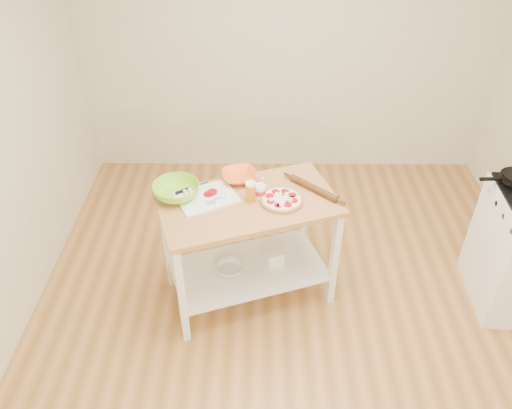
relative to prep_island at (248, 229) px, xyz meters
The scene contains 13 objects.
room_shell 0.86m from the prep_island, 45.37° to the right, with size 4.04×4.54×2.74m.
prep_island is the anchor object (origin of this frame).
pizza 0.35m from the prep_island, ahead, with size 0.30×0.30×0.05m.
cutting_board 0.39m from the prep_island, behind, with size 0.49×0.45×0.04m.
spatula 0.35m from the prep_island, behind, with size 0.14×0.10×0.01m.
knife 0.52m from the prep_island, 164.24° to the left, with size 0.22×0.19×0.01m.
orange_bowl 0.39m from the prep_island, 104.66° to the left, with size 0.25×0.25×0.06m, color orange.
green_bowl 0.58m from the prep_island, behind, with size 0.32×0.32×0.10m, color #88D627.
beer_pint 0.32m from the prep_island, 32.20° to the left, with size 0.07×0.07×0.15m.
yogurt_tub 0.31m from the prep_island, 31.22° to the left, with size 0.08×0.08×0.17m.
rolling_pin 0.55m from the prep_island, 15.25° to the left, with size 0.05×0.05×0.40m, color #542F13.
shelf_glass_bowl 0.39m from the prep_island, 164.42° to the right, with size 0.21×0.21×0.07m, color silver.
shelf_bin 0.38m from the prep_island, 17.20° to the left, with size 0.13×0.13×0.13m, color white.
Camera 1 is at (-0.28, -2.39, 2.95)m, focal length 35.00 mm.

